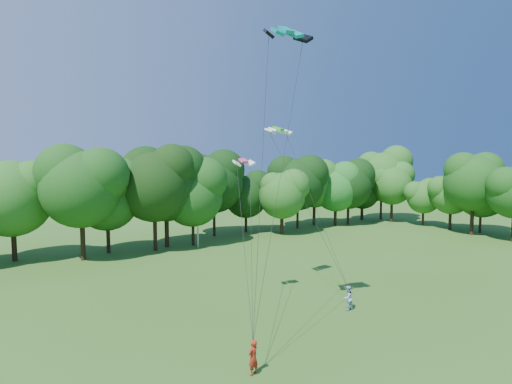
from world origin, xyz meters
TOP-DOWN VIEW (x-y plane):
  - ground at (0.00, 0.00)m, footprint 160.00×160.00m
  - utility_pole at (6.60, 32.97)m, footprint 1.50×0.50m
  - kite_flyer_left at (-5.52, 4.34)m, footprint 0.77×0.61m
  - kite_flyer_right at (5.32, 7.37)m, footprint 0.89×0.69m
  - kite_teal at (-1.19, 6.92)m, footprint 3.07×1.89m
  - kite_green at (3.97, 13.86)m, footprint 2.41×1.24m
  - kite_pink at (-0.31, 12.71)m, footprint 1.74×1.08m
  - tree_back_center at (1.50, 34.40)m, footprint 9.37×9.37m
  - tree_back_east at (33.26, 34.10)m, footprint 7.93×7.93m
  - tree_flank_east at (45.85, 16.32)m, footprint 8.45×8.45m

SIDE VIEW (x-z plane):
  - ground at x=0.00m, z-range 0.00..0.00m
  - kite_flyer_right at x=5.32m, z-range 0.00..1.83m
  - kite_flyer_left at x=-5.52m, z-range 0.00..1.84m
  - utility_pole at x=6.60m, z-range 0.12..7.80m
  - tree_back_east at x=33.26m, z-range 1.43..12.97m
  - tree_flank_east at x=45.85m, z-range 1.53..13.82m
  - tree_back_center at x=1.50m, z-range 1.70..15.33m
  - kite_pink at x=-0.31m, z-range 10.85..11.21m
  - kite_green at x=3.97m, z-range 13.45..13.89m
  - kite_teal at x=-1.19m, z-range 18.45..19.20m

